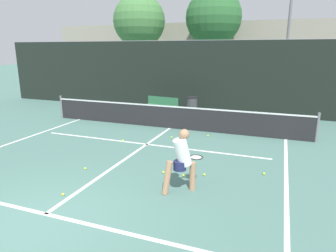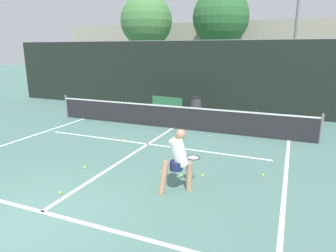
{
  "view_description": "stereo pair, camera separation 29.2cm",
  "coord_description": "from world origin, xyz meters",
  "px_view_note": "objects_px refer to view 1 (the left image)",
  "views": [
    {
      "loc": [
        4.18,
        -3.73,
        3.2
      ],
      "look_at": [
        1.1,
        4.42,
        0.95
      ],
      "focal_mm": 32.0,
      "sensor_mm": 36.0,
      "label": 1
    },
    {
      "loc": [
        4.45,
        -3.63,
        3.2
      ],
      "look_at": [
        1.1,
        4.42,
        0.95
      ],
      "focal_mm": 32.0,
      "sensor_mm": 36.0,
      "label": 2
    }
  ],
  "objects_px": {
    "courtside_bench": "(162,105)",
    "player_practicing": "(182,158)",
    "trash_bin": "(192,107)",
    "parked_car": "(193,91)"
  },
  "relations": [
    {
      "from": "courtside_bench",
      "to": "parked_car",
      "type": "bearing_deg",
      "value": 92.4
    },
    {
      "from": "parked_car",
      "to": "player_practicing",
      "type": "bearing_deg",
      "value": -75.02
    },
    {
      "from": "player_practicing",
      "to": "courtside_bench",
      "type": "bearing_deg",
      "value": 74.52
    },
    {
      "from": "player_practicing",
      "to": "trash_bin",
      "type": "height_order",
      "value": "player_practicing"
    },
    {
      "from": "player_practicing",
      "to": "courtside_bench",
      "type": "distance_m",
      "value": 8.52
    },
    {
      "from": "courtside_bench",
      "to": "parked_car",
      "type": "relative_size",
      "value": 0.44
    },
    {
      "from": "trash_bin",
      "to": "parked_car",
      "type": "relative_size",
      "value": 0.24
    },
    {
      "from": "courtside_bench",
      "to": "player_practicing",
      "type": "bearing_deg",
      "value": -57.11
    },
    {
      "from": "courtside_bench",
      "to": "trash_bin",
      "type": "bearing_deg",
      "value": 10.56
    },
    {
      "from": "courtside_bench",
      "to": "trash_bin",
      "type": "height_order",
      "value": "trash_bin"
    }
  ]
}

